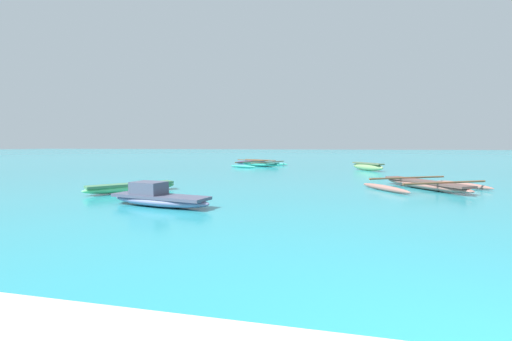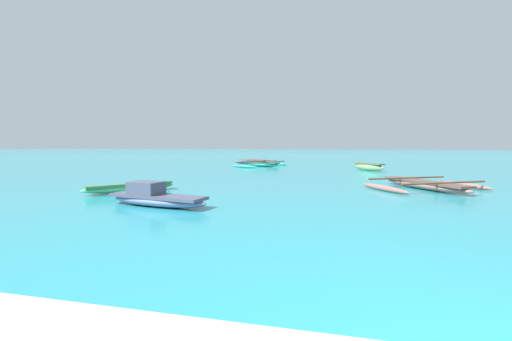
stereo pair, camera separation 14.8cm
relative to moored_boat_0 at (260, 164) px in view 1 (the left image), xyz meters
name	(u,v)px [view 1 (the left image)]	position (x,y,z in m)	size (l,w,h in m)	color
moored_boat_0	(260,164)	(0.00, 0.00, 0.00)	(3.92, 4.75, 0.38)	teal
moored_boat_1	(425,184)	(8.67, -11.51, -0.01)	(4.44, 4.01, 0.37)	#99665B
moored_boat_2	(256,162)	(-1.03, 3.08, 0.00)	(3.77, 2.89, 0.37)	#8356A2
moored_boat_3	(131,187)	(-1.29, -14.69, 0.00)	(2.36, 2.73, 0.31)	#65CB7F
moored_boat_4	(368,166)	(7.45, -2.61, 0.10)	(1.91, 2.56, 0.49)	#87A768
moored_boat_5	(158,198)	(0.92, -16.88, 0.05)	(3.08, 1.29, 0.63)	#7378A2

